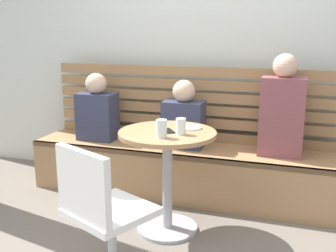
% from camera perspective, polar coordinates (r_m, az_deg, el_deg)
% --- Properties ---
extents(back_wall, '(5.20, 0.10, 2.90)m').
position_cam_1_polar(back_wall, '(3.75, 4.37, 13.87)').
color(back_wall, silver).
rests_on(back_wall, ground).
extents(booth_bench, '(2.70, 0.52, 0.44)m').
position_cam_1_polar(booth_bench, '(3.54, 2.26, -6.37)').
color(booth_bench, '#A87C51').
rests_on(booth_bench, ground).
extents(booth_backrest, '(2.65, 0.04, 0.67)m').
position_cam_1_polar(booth_backrest, '(3.62, 3.41, 3.20)').
color(booth_backrest, '#9A7249').
rests_on(booth_backrest, booth_bench).
extents(cafe_table, '(0.68, 0.68, 0.74)m').
position_cam_1_polar(cafe_table, '(2.84, -0.09, -5.10)').
color(cafe_table, '#ADADB2').
rests_on(cafe_table, ground).
extents(white_chair, '(0.53, 0.53, 0.85)m').
position_cam_1_polar(white_chair, '(2.20, -9.39, -12.49)').
color(white_chair, '#ADADB2').
rests_on(white_chair, ground).
extents(person_adult, '(0.34, 0.22, 0.81)m').
position_cam_1_polar(person_adult, '(3.29, 15.88, 2.14)').
color(person_adult, brown).
rests_on(person_adult, booth_bench).
extents(person_child_left, '(0.34, 0.22, 0.58)m').
position_cam_1_polar(person_child_left, '(3.42, 2.22, 1.13)').
color(person_child_left, '#333851').
rests_on(person_child_left, booth_bench).
extents(person_child_middle, '(0.34, 0.22, 0.61)m').
position_cam_1_polar(person_child_middle, '(3.71, -9.99, 2.14)').
color(person_child_middle, '#333851').
rests_on(person_child_middle, booth_bench).
extents(cup_glass_tall, '(0.07, 0.07, 0.12)m').
position_cam_1_polar(cup_glass_tall, '(2.60, -0.92, -0.37)').
color(cup_glass_tall, silver).
rests_on(cup_glass_tall, cafe_table).
extents(cup_espresso_small, '(0.06, 0.06, 0.05)m').
position_cam_1_polar(cup_espresso_small, '(2.86, -1.18, 0.24)').
color(cup_espresso_small, silver).
rests_on(cup_espresso_small, cafe_table).
extents(cup_water_clear, '(0.07, 0.07, 0.11)m').
position_cam_1_polar(cup_water_clear, '(2.68, 1.83, -0.05)').
color(cup_water_clear, white).
rests_on(cup_water_clear, cafe_table).
extents(plate_small, '(0.17, 0.17, 0.01)m').
position_cam_1_polar(plate_small, '(2.86, 3.10, -0.22)').
color(plate_small, white).
rests_on(plate_small, cafe_table).
extents(phone_on_table, '(0.14, 0.15, 0.01)m').
position_cam_1_polar(phone_on_table, '(2.77, -0.09, -0.68)').
color(phone_on_table, black).
rests_on(phone_on_table, cafe_table).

